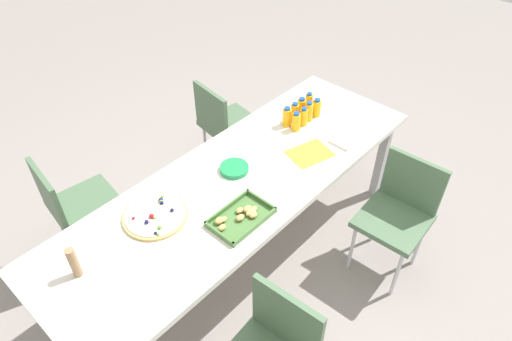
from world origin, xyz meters
The scene contains 19 objects.
ground_plane centered at (0.00, 0.00, 0.00)m, with size 12.00×12.00×0.00m, color gray.
party_table centered at (0.00, 0.00, 0.68)m, with size 2.52×0.83×0.74m.
chair_near_left centered at (-0.58, -0.73, 0.50)m, with size 0.45×0.45×0.83m.
chair_far_left centered at (-0.66, 0.74, 0.50)m, with size 0.42×0.42×0.83m.
chair_near_right centered at (0.68, -0.80, 0.50)m, with size 0.45×0.45×0.83m.
juice_bottle_0 centered at (-0.84, -0.14, 0.81)m, with size 0.05×0.05×0.15m.
juice_bottle_1 centered at (-0.76, -0.14, 0.81)m, with size 0.06×0.06×0.14m.
juice_bottle_2 centered at (-0.69, -0.14, 0.81)m, with size 0.06×0.06×0.14m.
juice_bottle_3 centered at (-0.61, -0.14, 0.81)m, with size 0.06×0.06×0.14m.
juice_bottle_4 centered at (-0.84, -0.07, 0.81)m, with size 0.06×0.06×0.13m.
juice_bottle_5 centered at (-0.76, -0.07, 0.81)m, with size 0.06×0.06×0.14m.
juice_bottle_6 centered at (-0.69, -0.06, 0.81)m, with size 0.05×0.05×0.13m.
juice_bottle_7 centered at (-0.61, -0.07, 0.81)m, with size 0.06×0.06×0.14m.
fruit_pizza centered at (0.52, -0.13, 0.76)m, with size 0.35×0.35×0.05m.
snack_tray centered at (0.22, 0.22, 0.76)m, with size 0.34×0.22×0.04m.
plate_stack centered at (-0.04, -0.08, 0.76)m, with size 0.18×0.18×0.03m.
napkin_stack centered at (-0.72, 0.25, 0.75)m, with size 0.15×0.15×0.02m, color white.
cardboard_tube centered at (1.00, -0.11, 0.83)m, with size 0.04×0.04×0.18m, color #9E7A56.
paper_folder centered at (-0.47, 0.16, 0.75)m, with size 0.26×0.20×0.01m, color yellow.
Camera 1 is at (1.40, 1.40, 2.55)m, focal length 31.86 mm.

